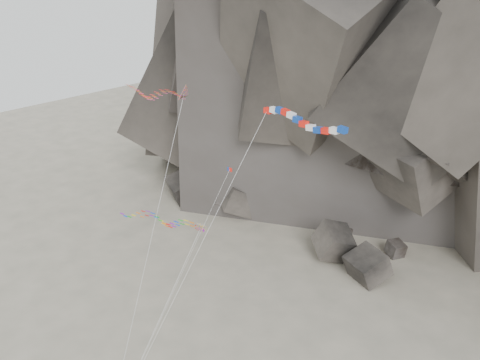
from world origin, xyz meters
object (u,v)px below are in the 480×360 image
Objects in this scene: banner_kite at (300,123)px; parafoil_kite at (157,218)px; delta_kite at (151,92)px; pennant_kite at (203,227)px.

banner_kite is 1.79× the size of parafoil_kite.
delta_kite is at bearing -171.09° from banner_kite.
banner_kite is at bearing 7.69° from parafoil_kite.
pennant_kite is at bearing -6.70° from parafoil_kite.
pennant_kite reaches higher than parafoil_kite.
pennant_kite is (9.59, -3.12, -11.57)m from delta_kite.
parafoil_kite is (-17.68, -0.73, -13.93)m from banner_kite.
delta_kite reaches higher than parafoil_kite.
pennant_kite is at bearing -153.58° from banner_kite.
banner_kite is 22.51m from parafoil_kite.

